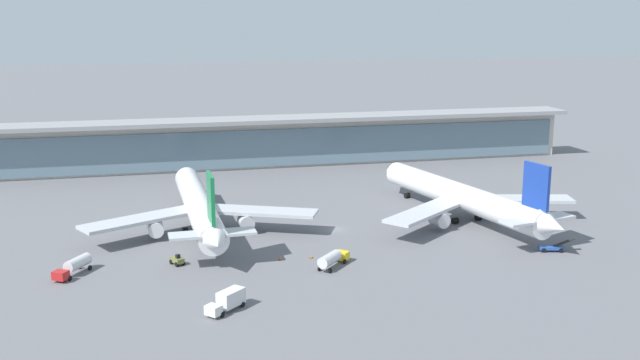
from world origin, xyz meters
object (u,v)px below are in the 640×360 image
at_px(airliner_centre_stand, 463,197).
at_px(safety_cone_bravo, 311,256).
at_px(service_truck_mid_apron_red, 74,266).
at_px(airliner_left_stand, 199,206).
at_px(safety_cone_alpha, 280,258).
at_px(service_truck_on_taxiway_yellow, 332,258).
at_px(service_truck_by_tail_white, 228,300).
at_px(service_truck_near_nose_olive, 177,260).
at_px(service_truck_under_wing_blue, 552,247).

relative_size(airliner_centre_stand, safety_cone_bravo, 91.29).
bearing_deg(service_truck_mid_apron_red, airliner_centre_stand, 11.54).
xyz_separation_m(airliner_left_stand, safety_cone_alpha, (13.24, -23.11, -5.08)).
relative_size(service_truck_on_taxiway_yellow, safety_cone_alpha, 11.20).
xyz_separation_m(service_truck_by_tail_white, service_truck_on_taxiway_yellow, (20.96, 15.65, 0.02)).
bearing_deg(service_truck_near_nose_olive, service_truck_under_wing_blue, -7.40).
relative_size(airliner_centre_stand, service_truck_mid_apron_red, 7.55).
height_order(airliner_centre_stand, safety_cone_alpha, airliner_centre_stand).
bearing_deg(service_truck_mid_apron_red, service_truck_near_nose_olive, 3.84).
bearing_deg(service_truck_on_taxiway_yellow, service_truck_under_wing_blue, -1.45).
xyz_separation_m(service_truck_under_wing_blue, safety_cone_alpha, (-52.67, 7.43, -0.49)).
bearing_deg(safety_cone_alpha, service_truck_by_tail_white, -119.54).
xyz_separation_m(service_truck_by_tail_white, safety_cone_alpha, (12.45, 21.97, -1.37)).
distance_m(service_truck_near_nose_olive, service_truck_under_wing_blue, 72.30).
bearing_deg(service_truck_on_taxiway_yellow, service_truck_near_nose_olive, 163.44).
xyz_separation_m(service_truck_near_nose_olive, safety_cone_alpha, (19.03, -1.87, -0.56)).
bearing_deg(safety_cone_alpha, service_truck_under_wing_blue, -8.03).
height_order(service_truck_mid_apron_red, safety_cone_alpha, service_truck_mid_apron_red).
relative_size(service_truck_mid_apron_red, safety_cone_bravo, 12.09).
height_order(service_truck_on_taxiway_yellow, safety_cone_alpha, service_truck_on_taxiway_yellow).
bearing_deg(airliner_centre_stand, service_truck_near_nose_olive, -166.35).
relative_size(airliner_centre_stand, service_truck_under_wing_blue, 9.23).
relative_size(service_truck_by_tail_white, safety_cone_bravo, 9.90).
relative_size(service_truck_on_taxiway_yellow, safety_cone_bravo, 11.20).
bearing_deg(service_truck_under_wing_blue, safety_cone_alpha, 171.97).
relative_size(service_truck_mid_apron_red, service_truck_on_taxiway_yellow, 1.08).
xyz_separation_m(airliner_left_stand, safety_cone_bravo, (19.17, -23.35, -5.08)).
xyz_separation_m(service_truck_mid_apron_red, safety_cone_alpha, (37.07, -0.66, -1.39)).
bearing_deg(airliner_centre_stand, service_truck_under_wing_blue, -72.69).
bearing_deg(service_truck_near_nose_olive, service_truck_on_taxiway_yellow, -16.56).
bearing_deg(airliner_left_stand, safety_cone_alpha, -60.20).
relative_size(airliner_left_stand, airliner_centre_stand, 1.01).
distance_m(service_truck_under_wing_blue, safety_cone_bravo, 47.29).
bearing_deg(airliner_left_stand, service_truck_near_nose_olive, -105.25).
relative_size(service_truck_under_wing_blue, safety_cone_alpha, 9.89).
height_order(airliner_centre_stand, service_truck_mid_apron_red, airliner_centre_stand).
bearing_deg(safety_cone_bravo, service_truck_mid_apron_red, 178.80).
height_order(service_truck_under_wing_blue, service_truck_by_tail_white, service_truck_by_tail_white).
relative_size(airliner_centre_stand, safety_cone_alpha, 91.29).
distance_m(safety_cone_alpha, safety_cone_bravo, 5.94).
xyz_separation_m(airliner_left_stand, service_truck_on_taxiway_yellow, (21.75, -29.43, -3.69)).
bearing_deg(service_truck_near_nose_olive, airliner_centre_stand, 13.65).
height_order(airliner_centre_stand, service_truck_by_tail_white, airliner_centre_stand).
distance_m(service_truck_mid_apron_red, safety_cone_alpha, 37.10).
bearing_deg(service_truck_by_tail_white, airliner_centre_stand, 34.46).
relative_size(airliner_centre_stand, service_truck_on_taxiway_yellow, 8.15).
height_order(service_truck_on_taxiway_yellow, safety_cone_bravo, service_truck_on_taxiway_yellow).
xyz_separation_m(airliner_centre_stand, service_truck_near_nose_olive, (-63.96, -15.53, -4.53)).
bearing_deg(safety_cone_alpha, safety_cone_bravo, -2.28).
bearing_deg(service_truck_on_taxiway_yellow, service_truck_mid_apron_red, 171.29).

